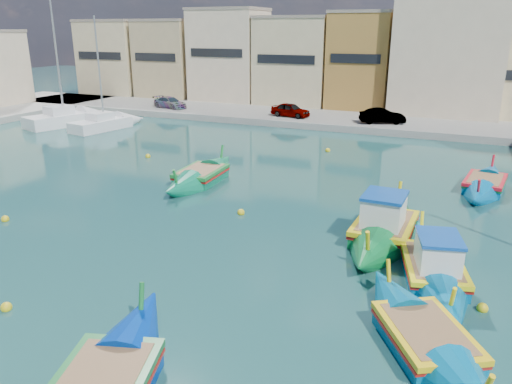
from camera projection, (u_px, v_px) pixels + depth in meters
The scene contains 13 objects.
ground at pixel (105, 256), 19.97m from camera, with size 160.00×160.00×0.00m, color #163F43.
north_quay at pixel (326, 120), 47.72m from camera, with size 80.00×8.00×0.60m, color gray.
north_townhouses at pixel (413, 66), 50.11m from camera, with size 83.20×7.87×10.19m.
church_block at pixel (453, 30), 48.33m from camera, with size 10.00×10.00×19.10m.
parked_cars at pixel (274, 109), 47.95m from camera, with size 26.29×2.64×1.31m.
luzzu_turquoise_cabin at pixel (433, 270), 18.08m from camera, with size 4.01×9.07×2.85m.
luzzu_blue_cabin at pixel (384, 230), 21.49m from camera, with size 2.51×9.37×3.30m.
luzzu_cyan_mid at pixel (485, 185), 28.01m from camera, with size 2.94×8.37×2.42m.
luzzu_green at pixel (201, 177), 29.53m from camera, with size 2.55×8.50×2.65m.
luzzu_cyan_south at pixel (425, 341), 14.08m from camera, with size 5.84×7.75×2.45m.
yacht_north at pixel (116, 122), 45.68m from camera, with size 3.59×8.09×10.44m.
yacht_midnorth at pixel (79, 118), 47.45m from camera, with size 5.10×9.05×12.30m.
mooring_buoys at pixel (205, 206), 25.32m from camera, with size 22.02×25.59×0.36m.
Camera 1 is at (12.83, -14.21, 8.69)m, focal length 35.00 mm.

